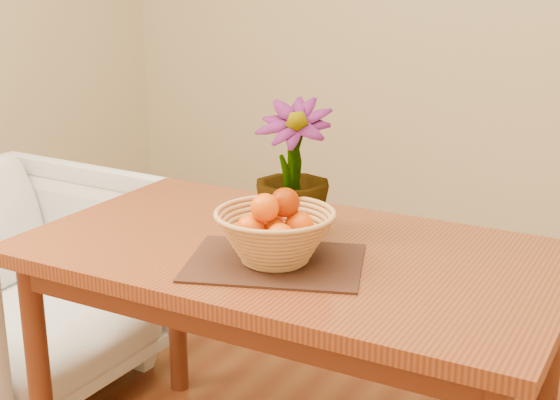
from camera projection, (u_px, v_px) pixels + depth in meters
The scene contains 6 objects.
table at pixel (291, 278), 2.05m from camera, with size 1.40×0.80×0.75m.
placemat at pixel (275, 263), 1.91m from camera, with size 0.42×0.32×0.01m, color #381E14.
wicker_basket at pixel (275, 238), 1.89m from camera, with size 0.30×0.30×0.12m.
orange_pile at pixel (277, 218), 1.88m from camera, with size 0.16×0.16×0.13m.
potted_plant at pixel (292, 169), 2.06m from camera, with size 0.21×0.21×0.37m, color #154B16.
armchair at pixel (11, 276), 2.70m from camera, with size 0.81×0.76×0.84m, color gray.
Camera 1 is at (0.89, -1.38, 1.45)m, focal length 50.00 mm.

